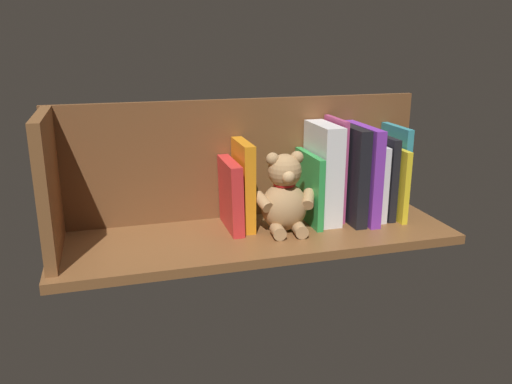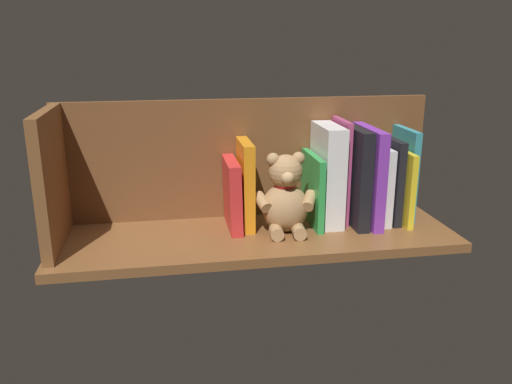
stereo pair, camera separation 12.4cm
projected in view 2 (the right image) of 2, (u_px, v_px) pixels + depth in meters
ground_plane at (256, 236)px, 127.07cm from camera, size 94.89×31.24×2.20cm
shelf_back_panel at (247, 158)px, 134.95cm from camera, size 94.89×1.50×30.47cm
shelf_side_divider at (52, 180)px, 114.88cm from camera, size 2.40×25.24×30.47cm
book_0 at (404, 173)px, 135.07cm from camera, size 1.74×13.46×23.13cm
book_1 at (398, 184)px, 133.51cm from camera, size 1.51×17.44×18.45cm
book_2 at (388, 179)px, 133.60cm from camera, size 2.07×15.57×21.17cm
book_3 at (377, 183)px, 133.33cm from camera, size 2.62×15.68×19.34cm
book_4 at (367, 176)px, 130.79cm from camera, size 2.65×18.48×24.14cm
book_5 at (354, 176)px, 130.54cm from camera, size 3.00×17.79×24.21cm
book_6 at (340, 171)px, 132.22cm from camera, size 1.26×12.77×25.82cm
dictionary_thick_white at (327, 175)px, 130.53cm from camera, size 4.99×15.17×24.76cm
book_7 at (312, 190)px, 130.36cm from camera, size 1.59×16.55×17.69cm
teddy_bear at (285, 197)px, 125.15cm from camera, size 15.73×13.00×19.44cm
book_8 at (245, 184)px, 128.46cm from camera, size 2.70×13.67×21.32cm
book_9 at (232, 194)px, 127.79cm from camera, size 3.25×15.25×17.05cm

